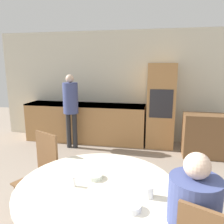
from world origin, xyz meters
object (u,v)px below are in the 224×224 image
at_px(oven_unit, 161,106).
at_px(bowl_centre, 94,176).
at_px(dining_table, 97,204).
at_px(person_standing, 71,103).
at_px(chair_far_left, 42,171).
at_px(sideboard, 211,136).
at_px(bowl_near, 132,207).
at_px(cup, 148,192).

bearing_deg(oven_unit, bowl_centre, -102.15).
xyz_separation_m(dining_table, person_standing, (-1.29, 2.68, 0.43)).
bearing_deg(chair_far_left, sideboard, 68.58).
distance_m(bowl_near, bowl_centre, 0.55).
bearing_deg(person_standing, chair_far_left, -77.76).
distance_m(person_standing, bowl_centre, 2.87).
bearing_deg(chair_far_left, bowl_centre, -2.11).
xyz_separation_m(cup, bowl_centre, (-0.50, 0.20, -0.03)).
relative_size(dining_table, cup, 14.89).
bearing_deg(sideboard, cup, -112.18).
bearing_deg(person_standing, dining_table, -64.26).
distance_m(oven_unit, bowl_centre, 3.16).
relative_size(cup, bowl_near, 0.70).
bearing_deg(cup, bowl_near, -120.04).
bearing_deg(oven_unit, chair_far_left, -118.25).
distance_m(sideboard, person_standing, 2.95).
distance_m(oven_unit, person_standing, 1.97).
bearing_deg(oven_unit, bowl_near, -94.53).
height_order(dining_table, chair_far_left, chair_far_left).
bearing_deg(sideboard, bowl_near, -112.70).
bearing_deg(dining_table, chair_far_left, 147.95).
bearing_deg(dining_table, sideboard, 59.56).
distance_m(person_standing, cup, 3.29).
xyz_separation_m(sideboard, cup, (-1.15, -2.83, 0.37)).
relative_size(chair_far_left, bowl_centre, 6.74).
height_order(chair_far_left, bowl_near, chair_far_left).
bearing_deg(chair_far_left, person_standing, 128.45).
bearing_deg(sideboard, person_standing, -179.09).
relative_size(person_standing, cup, 17.07).
height_order(dining_table, bowl_centre, bowl_centre).
relative_size(dining_table, person_standing, 0.87).
height_order(oven_unit, cup, oven_unit).
height_order(sideboard, cup, sideboard).
xyz_separation_m(sideboard, bowl_near, (-1.26, -3.02, 0.35)).
relative_size(chair_far_left, bowl_near, 7.46).
bearing_deg(person_standing, oven_unit, 14.93).
distance_m(sideboard, cup, 3.08).
height_order(person_standing, bowl_near, person_standing).
bearing_deg(dining_table, cup, -13.07).
bearing_deg(sideboard, chair_far_left, -137.62).
distance_m(dining_table, cup, 0.52).
xyz_separation_m(sideboard, dining_table, (-1.60, -2.72, 0.14)).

